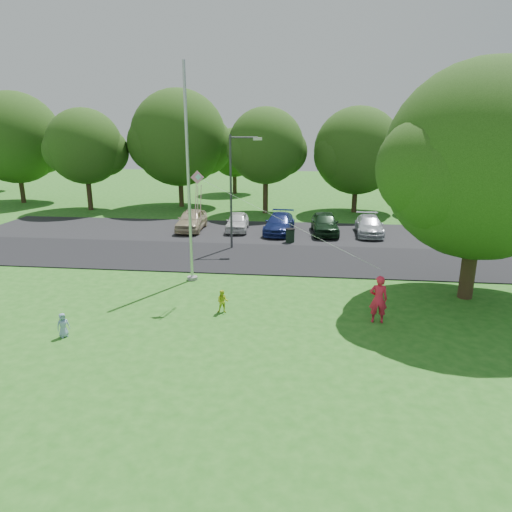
# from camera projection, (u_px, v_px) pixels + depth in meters

# --- Properties ---
(ground) EXTENTS (120.00, 120.00, 0.00)m
(ground) POSITION_uv_depth(u_px,v_px,m) (251.00, 326.00, 17.18)
(ground) COLOR #266A1B
(ground) RESTS_ON ground
(park_road) EXTENTS (60.00, 6.00, 0.06)m
(park_road) POSITION_uv_depth(u_px,v_px,m) (270.00, 258.00, 25.76)
(park_road) COLOR black
(park_road) RESTS_ON ground
(parking_strip) EXTENTS (42.00, 7.00, 0.06)m
(parking_strip) POSITION_uv_depth(u_px,v_px,m) (278.00, 232.00, 31.97)
(parking_strip) COLOR black
(parking_strip) RESTS_ON ground
(flagpole) EXTENTS (0.50, 0.50, 10.00)m
(flagpole) POSITION_uv_depth(u_px,v_px,m) (189.00, 195.00, 21.17)
(flagpole) COLOR #B7BABF
(flagpole) RESTS_ON ground
(street_lamp) EXTENTS (1.90, 0.48, 6.77)m
(street_lamp) POSITION_uv_depth(u_px,v_px,m) (235.00, 182.00, 26.84)
(street_lamp) COLOR #3F3F44
(street_lamp) RESTS_ON ground
(trash_can) EXTENTS (0.59, 0.59, 0.94)m
(trash_can) POSITION_uv_depth(u_px,v_px,m) (290.00, 236.00, 29.11)
(trash_can) COLOR black
(trash_can) RESTS_ON ground
(big_tree) EXTENTS (8.79, 8.02, 9.89)m
(big_tree) POSITION_uv_depth(u_px,v_px,m) (480.00, 166.00, 18.40)
(big_tree) COLOR #332316
(big_tree) RESTS_ON ground
(tree_row) EXTENTS (64.35, 11.94, 10.88)m
(tree_row) POSITION_uv_depth(u_px,v_px,m) (304.00, 144.00, 38.55)
(tree_row) COLOR #332316
(tree_row) RESTS_ON ground
(horizon_trees) EXTENTS (77.46, 7.20, 7.02)m
(horizon_trees) POSITION_uv_depth(u_px,v_px,m) (329.00, 154.00, 47.88)
(horizon_trees) COLOR #332316
(horizon_trees) RESTS_ON ground
(parked_cars) EXTENTS (14.26, 4.67, 1.46)m
(parked_cars) POSITION_uv_depth(u_px,v_px,m) (281.00, 223.00, 31.73)
(parked_cars) COLOR #C6B793
(parked_cars) RESTS_ON ground
(woman) EXTENTS (0.70, 0.47, 1.88)m
(woman) POSITION_uv_depth(u_px,v_px,m) (378.00, 299.00, 17.28)
(woman) COLOR red
(woman) RESTS_ON ground
(child_yellow) EXTENTS (0.48, 0.38, 0.95)m
(child_yellow) POSITION_uv_depth(u_px,v_px,m) (223.00, 302.00, 18.29)
(child_yellow) COLOR #C2D521
(child_yellow) RESTS_ON ground
(child_blue) EXTENTS (0.51, 0.52, 0.90)m
(child_blue) POSITION_uv_depth(u_px,v_px,m) (63.00, 325.00, 16.21)
(child_blue) COLOR #86A2CD
(child_blue) RESTS_ON ground
(kite) EXTENTS (7.55, 1.95, 3.40)m
(kite) POSITION_uv_depth(u_px,v_px,m) (203.00, 191.00, 18.55)
(kite) COLOR pink
(kite) RESTS_ON ground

